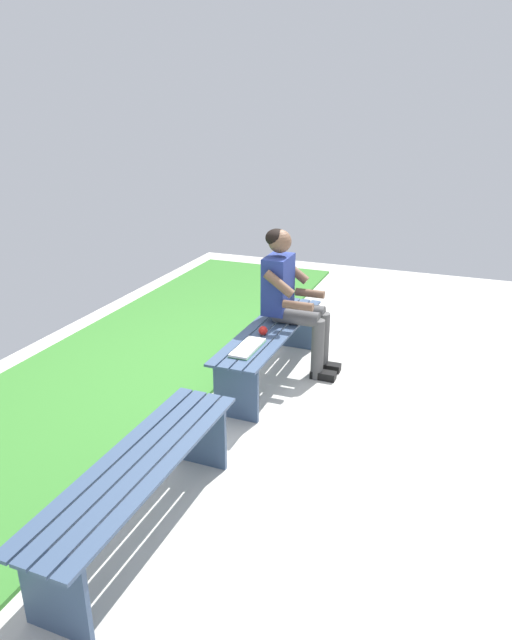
% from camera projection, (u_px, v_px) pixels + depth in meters
% --- Properties ---
extents(ground_plane, '(10.00, 7.00, 0.04)m').
position_uv_depth(ground_plane, '(358.00, 470.00, 3.77)').
color(ground_plane, beige).
extents(grass_strip, '(9.00, 1.88, 0.03)m').
position_uv_depth(grass_strip, '(74.00, 404.00, 4.54)').
color(grass_strip, '#387A2D').
rests_on(grass_strip, ground).
extents(bench_near, '(1.72, 0.42, 0.47)m').
position_uv_depth(bench_near, '(270.00, 341.00, 4.88)').
color(bench_near, '#384C6B').
rests_on(bench_near, ground).
extents(bench_far, '(1.66, 0.42, 0.47)m').
position_uv_depth(bench_far, '(140.00, 479.00, 3.08)').
color(bench_far, '#384C6B').
rests_on(bench_far, ground).
extents(person_seated, '(0.50, 0.69, 1.28)m').
position_uv_depth(person_seated, '(291.00, 295.00, 4.94)').
color(person_seated, navy).
rests_on(person_seated, ground).
extents(apple, '(0.08, 0.08, 0.08)m').
position_uv_depth(apple, '(263.00, 331.00, 4.69)').
color(apple, red).
rests_on(apple, bench_near).
extents(book_open, '(0.41, 0.16, 0.02)m').
position_uv_depth(book_open, '(248.00, 348.00, 4.42)').
color(book_open, white).
rests_on(book_open, bench_near).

